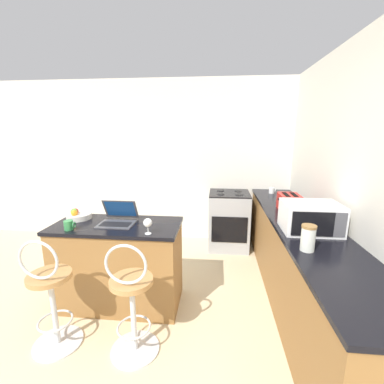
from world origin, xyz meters
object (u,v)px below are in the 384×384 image
at_px(bar_stool_near, 51,297).
at_px(microwave, 311,217).
at_px(storage_jar, 308,238).
at_px(toaster, 289,203).
at_px(mug_green, 69,225).
at_px(wine_glass_short, 148,223).
at_px(bar_stool_far, 132,303).
at_px(mug_white, 272,190).
at_px(stove_range, 229,220).
at_px(fruit_bowl, 78,215).
at_px(laptop, 118,217).

relative_size(bar_stool_near, microwave, 2.01).
bearing_deg(storage_jar, toaster, 82.57).
height_order(mug_green, wine_glass_short, wine_glass_short).
xyz_separation_m(bar_stool_far, mug_white, (1.47, 2.14, 0.46)).
bearing_deg(wine_glass_short, bar_stool_far, -95.99).
relative_size(stove_range, storage_jar, 4.35).
bearing_deg(stove_range, fruit_bowl, -139.95).
height_order(bar_stool_far, wine_glass_short, wine_glass_short).
distance_m(mug_green, fruit_bowl, 0.32).
relative_size(microwave, storage_jar, 2.41).
relative_size(toaster, wine_glass_short, 2.12).
relative_size(laptop, mug_green, 3.46).
relative_size(mug_green, wine_glass_short, 0.69).
bearing_deg(microwave, wine_glass_short, -171.56).
height_order(bar_stool_far, stove_range, bar_stool_far).
bearing_deg(wine_glass_short, laptop, 145.51).
height_order(mug_white, wine_glass_short, wine_glass_short).
bearing_deg(mug_green, wine_glass_short, -2.03).
bearing_deg(stove_range, mug_green, -132.74).
bearing_deg(fruit_bowl, wine_glass_short, -21.66).
relative_size(bar_stool_near, bar_stool_far, 1.00).
bearing_deg(mug_white, microwave, -88.58).
xyz_separation_m(laptop, microwave, (1.85, -0.04, 0.08)).
relative_size(bar_stool_far, toaster, 3.23).
height_order(laptop, fruit_bowl, laptop).
distance_m(bar_stool_near, microwave, 2.34).
bearing_deg(fruit_bowl, toaster, 12.87).
xyz_separation_m(stove_range, storage_jar, (0.51, -1.92, 0.54)).
bearing_deg(mug_white, toaster, -88.71).
bearing_deg(mug_green, mug_white, 38.08).
distance_m(bar_stool_near, laptop, 0.88).
height_order(bar_stool_far, laptop, laptop).
distance_m(bar_stool_near, fruit_bowl, 0.87).
relative_size(stove_range, wine_glass_short, 6.12).
bearing_deg(bar_stool_near, stove_range, 54.26).
height_order(bar_stool_far, microwave, microwave).
xyz_separation_m(wine_glass_short, storage_jar, (1.31, -0.20, 0.00)).
distance_m(laptop, fruit_bowl, 0.48).
bearing_deg(bar_stool_far, fruit_bowl, 137.73).
distance_m(stove_range, mug_white, 0.80).
bearing_deg(mug_white, mug_green, -141.92).
xyz_separation_m(microwave, mug_green, (-2.23, -0.19, -0.09)).
bearing_deg(bar_stool_near, bar_stool_far, 0.00).
bearing_deg(storage_jar, bar_stool_near, -174.63).
relative_size(microwave, stove_range, 0.55).
bearing_deg(stove_range, bar_stool_near, -125.74).
bearing_deg(fruit_bowl, mug_white, 31.78).
bearing_deg(microwave, stove_range, 113.96).
bearing_deg(storage_jar, mug_white, 86.51).
height_order(bar_stool_far, storage_jar, storage_jar).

